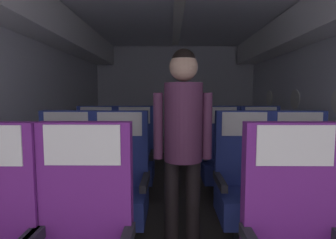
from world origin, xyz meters
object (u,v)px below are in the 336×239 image
Objects in this scene: flight_attendant at (183,132)px; seat_c_right_aisle at (262,159)px; seat_c_left_aisle at (134,159)px; seat_b_left_window at (64,186)px; seat_b_right_aisle at (302,188)px; seat_b_right_window at (246,187)px; seat_b_left_aisle at (119,187)px; seat_c_right_window at (221,159)px; seat_c_left_window at (95,159)px.

seat_c_right_aisle is at bearing 68.73° from flight_attendant.
seat_b_left_window is at bearing -115.62° from seat_c_left_aisle.
seat_b_right_window is (-0.46, 0.01, 0.00)m from seat_b_right_aisle.
seat_b_left_aisle is 1.00× the size of seat_b_right_window.
seat_b_left_aisle is at bearing -147.16° from seat_c_right_aisle.
flight_attendant is at bearing -12.35° from seat_b_left_window.
seat_b_left_aisle and seat_b_right_window have the same top height.
seat_b_right_aisle is at bearing -0.63° from seat_b_right_window.
seat_b_left_aisle is 1.00× the size of seat_c_left_aisle.
flight_attendant reaches higher than seat_c_right_aisle.
seat_c_right_window is at bearing 85.36° from flight_attendant.
seat_b_right_aisle and seat_c_right_aisle have the same top height.
seat_b_right_window is 0.97m from seat_c_right_window.
seat_b_right_aisle is at bearing -64.10° from seat_c_right_window.
seat_b_right_aisle is 1.00× the size of seat_b_right_window.
seat_c_left_aisle and seat_c_right_window have the same top height.
seat_c_left_window is at bearing 154.19° from seat_b_right_aisle.
seat_c_right_aisle is 0.70× the size of flight_attendant.
seat_b_right_aisle and seat_c_left_aisle have the same top height.
seat_b_right_window and seat_c_right_window have the same top height.
seat_b_left_window is 1.00× the size of seat_c_left_window.
seat_c_left_aisle and seat_c_right_aisle have the same top height.
seat_b_left_aisle and seat_c_left_aisle have the same top height.
seat_b_left_window is at bearing -147.14° from seat_c_right_window.
flight_attendant is at bearing -65.67° from seat_c_left_aisle.
seat_b_left_aisle is 0.70× the size of flight_attendant.
seat_b_left_window is 1.00× the size of seat_c_left_aisle.
seat_c_left_window is 1.00× the size of seat_c_right_window.
seat_b_right_window is 0.75m from flight_attendant.
seat_b_left_window is at bearing -154.11° from seat_c_right_aisle.
seat_b_right_window is at bearing -0.36° from seat_b_left_window.
seat_c_left_aisle is at bearing -178.83° from seat_c_right_window.
seat_c_left_aisle is at bearing 0.18° from seat_c_left_window.
seat_b_left_aisle and seat_c_right_aisle have the same top height.
seat_c_left_aisle is (-1.52, 0.96, 0.00)m from seat_b_right_aisle.
seat_c_right_window is (-0.48, 0.98, 0.00)m from seat_b_right_aisle.
seat_c_left_window is (-0.01, 0.94, 0.00)m from seat_b_left_window.
seat_b_left_aisle is at bearing -179.83° from seat_b_right_aisle.
seat_c_left_window and seat_c_right_aisle have the same top height.
seat_b_left_aisle is at bearing -179.48° from seat_b_right_window.
seat_c_right_window is 1.38m from flight_attendant.
seat_b_right_aisle is 0.70× the size of flight_attendant.
seat_c_left_aisle is (0.45, 0.94, 0.00)m from seat_b_left_window.
seat_b_left_aisle is (0.46, -0.02, 0.00)m from seat_b_left_window.
seat_b_left_window and seat_b_right_window have the same top height.
seat_b_left_window is at bearing -89.45° from seat_c_left_window.
seat_b_left_window is 1.00× the size of seat_c_right_aisle.
seat_c_right_window is at bearing 115.90° from seat_b_right_aisle.
flight_attendant is (-0.52, -1.18, 0.49)m from seat_c_right_window.
seat_c_right_window is (1.50, 0.02, 0.00)m from seat_c_left_window.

